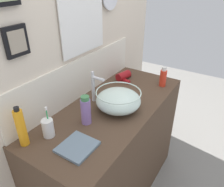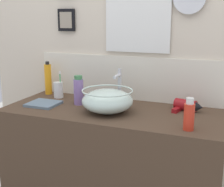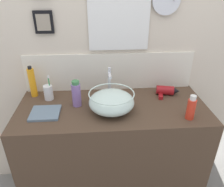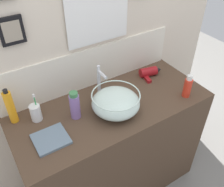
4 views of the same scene
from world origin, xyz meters
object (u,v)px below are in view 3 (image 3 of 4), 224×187
object	(u,v)px
hair_drier	(167,91)
shampoo_bottle	(76,94)
glass_bowl_sink	(112,101)
toothbrush_cup	(48,92)
hand_towel	(45,113)
lotion_bottle	(32,82)
faucet	(110,81)
spray_bottle	(191,108)

from	to	relation	value
hair_drier	shampoo_bottle	size ratio (longest dim) A/B	0.96
glass_bowl_sink	toothbrush_cup	xyz separation A→B (m)	(-0.44, 0.19, -0.02)
hand_towel	toothbrush_cup	bearing A→B (deg)	92.63
toothbrush_cup	lotion_bottle	distance (m)	0.14
glass_bowl_sink	lotion_bottle	bearing A→B (deg)	155.99
glass_bowl_sink	lotion_bottle	world-z (taller)	lotion_bottle
lotion_bottle	faucet	bearing A→B (deg)	-5.62
toothbrush_cup	lotion_bottle	xyz separation A→B (m)	(-0.12, 0.06, 0.06)
faucet	toothbrush_cup	xyz separation A→B (m)	(-0.44, -0.00, -0.07)
spray_bottle	toothbrush_cup	bearing A→B (deg)	161.20
hair_drier	spray_bottle	distance (m)	0.33
glass_bowl_sink	shampoo_bottle	distance (m)	0.25
faucet	lotion_bottle	xyz separation A→B (m)	(-0.56, 0.06, -0.02)
faucet	lotion_bottle	bearing A→B (deg)	174.38
glass_bowl_sink	faucet	bearing A→B (deg)	90.00
faucet	toothbrush_cup	size ratio (longest dim) A/B	1.24
toothbrush_cup	hair_drier	bearing A→B (deg)	0.24
faucet	hand_towel	xyz separation A→B (m)	(-0.43, -0.20, -0.12)
shampoo_bottle	faucet	bearing A→B (deg)	24.80
glass_bowl_sink	spray_bottle	world-z (taller)	spray_bottle
glass_bowl_sink	hand_towel	bearing A→B (deg)	-178.74
glass_bowl_sink	lotion_bottle	xyz separation A→B (m)	(-0.56, 0.25, 0.04)
spray_bottle	hand_towel	distance (m)	0.92
hair_drier	shampoo_bottle	world-z (taller)	shampoo_bottle
faucet	shampoo_bottle	xyz separation A→B (m)	(-0.23, -0.11, -0.04)
glass_bowl_sink	hand_towel	distance (m)	0.44
faucet	shampoo_bottle	world-z (taller)	faucet
hand_towel	hair_drier	bearing A→B (deg)	13.24
faucet	hand_towel	world-z (taller)	faucet
glass_bowl_sink	toothbrush_cup	distance (m)	0.48
glass_bowl_sink	hand_towel	xyz separation A→B (m)	(-0.43, -0.01, -0.06)
lotion_bottle	shampoo_bottle	world-z (taller)	lotion_bottle
faucet	shampoo_bottle	size ratio (longest dim) A/B	1.22
shampoo_bottle	lotion_bottle	bearing A→B (deg)	153.61
toothbrush_cup	spray_bottle	size ratio (longest dim) A/B	1.12
faucet	hand_towel	distance (m)	0.49
hair_drier	spray_bottle	bearing A→B (deg)	-80.64
hair_drier	glass_bowl_sink	bearing A→B (deg)	-155.79
faucet	hair_drier	xyz separation A→B (m)	(0.43, -0.00, -0.10)
lotion_bottle	hair_drier	bearing A→B (deg)	-3.23
shampoo_bottle	spray_bottle	size ratio (longest dim) A/B	1.14
toothbrush_cup	spray_bottle	bearing A→B (deg)	-18.80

